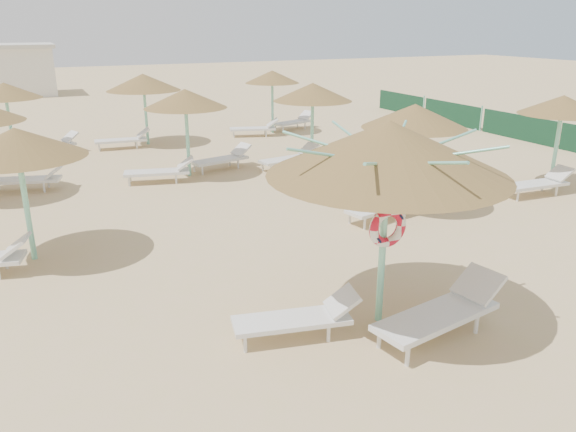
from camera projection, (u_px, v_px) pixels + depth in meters
name	position (u px, v px, depth m)	size (l,w,h in m)	color
ground	(353.00, 325.00, 8.90)	(120.00, 120.00, 0.00)	tan
main_palapa	(388.00, 149.00, 8.13)	(3.59, 3.59, 3.21)	#7AD3B7
lounger_main_a	(300.00, 317.00, 8.45)	(1.98, 0.95, 0.69)	silver
lounger_main_b	(443.00, 311.00, 8.50)	(2.37, 1.07, 0.83)	silver
palapa_field	(199.00, 101.00, 16.94)	(18.18, 13.74, 2.71)	#7AD3B7
windbreak_fence	(519.00, 127.00, 22.89)	(0.08, 19.84, 1.10)	#18492F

